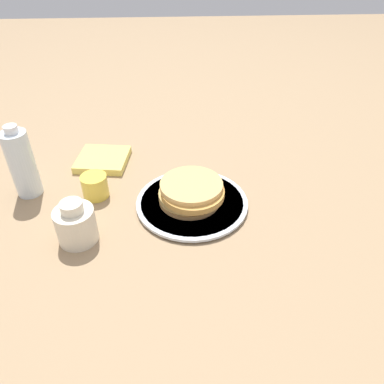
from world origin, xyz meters
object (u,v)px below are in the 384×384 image
(juice_glass, at_px, (95,186))
(water_bottle_near, at_px, (22,163))
(plate, at_px, (192,203))
(cream_jug, at_px, (76,224))
(pancake_stack, at_px, (191,192))

(juice_glass, xyz_separation_m, water_bottle_near, (-0.02, -0.17, 0.06))
(plate, xyz_separation_m, cream_jug, (0.10, -0.26, 0.04))
(juice_glass, relative_size, water_bottle_near, 0.34)
(plate, xyz_separation_m, pancake_stack, (-0.00, -0.00, 0.03))
(pancake_stack, xyz_separation_m, water_bottle_near, (-0.07, -0.41, 0.05))
(plate, height_order, water_bottle_near, water_bottle_near)
(plate, relative_size, water_bottle_near, 1.44)
(cream_jug, relative_size, water_bottle_near, 0.54)
(pancake_stack, bearing_deg, cream_jug, -67.49)
(pancake_stack, distance_m, juice_glass, 0.24)
(plate, height_order, cream_jug, cream_jug)
(water_bottle_near, bearing_deg, cream_jug, 40.97)
(juice_glass, height_order, water_bottle_near, water_bottle_near)
(cream_jug, bearing_deg, pancake_stack, 112.51)
(juice_glass, bearing_deg, plate, 77.87)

